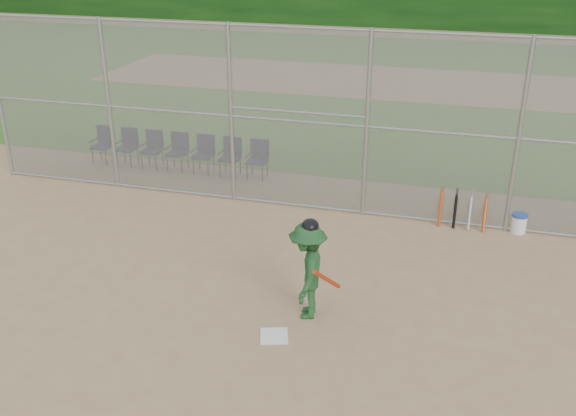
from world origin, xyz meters
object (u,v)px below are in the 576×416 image
(water_cooler, at_px, (519,223))
(chair_0, at_px, (102,145))
(batter_at_plate, at_px, (308,270))
(home_plate, at_px, (274,336))

(water_cooler, bearing_deg, chair_0, 172.11)
(batter_at_plate, height_order, chair_0, batter_at_plate)
(home_plate, xyz_separation_m, water_cooler, (3.81, 4.88, 0.20))
(batter_at_plate, height_order, water_cooler, batter_at_plate)
(home_plate, bearing_deg, batter_at_plate, 64.91)
(home_plate, bearing_deg, chair_0, 136.52)
(home_plate, distance_m, batter_at_plate, 1.15)
(chair_0, bearing_deg, batter_at_plate, -38.60)
(water_cooler, distance_m, chair_0, 10.59)
(chair_0, bearing_deg, home_plate, -43.48)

